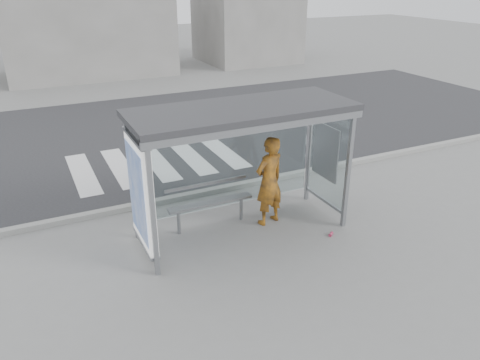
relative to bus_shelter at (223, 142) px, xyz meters
name	(u,v)px	position (x,y,z in m)	size (l,w,h in m)	color
ground	(243,231)	(0.37, -0.06, -1.98)	(80.00, 80.00, 0.00)	slate
road	(149,134)	(0.37, 6.94, -1.98)	(30.00, 10.00, 0.01)	#262628
curb	(207,192)	(0.37, 1.89, -1.92)	(30.00, 0.18, 0.12)	gray
crosswalk	(156,162)	(-0.13, 4.44, -1.98)	(4.55, 3.00, 0.00)	silver
bus_shelter	(223,142)	(0.00, 0.00, 0.00)	(4.25, 1.65, 2.62)	gray
building_center	(86,23)	(0.37, 17.94, 0.52)	(8.00, 5.00, 5.00)	slate
person	(269,181)	(1.03, 0.05, -1.03)	(0.70, 0.46, 1.91)	#C85B12
bench	(210,202)	(-0.13, 0.44, -1.43)	(1.79, 0.32, 0.93)	slate
soda_can	(331,234)	(1.90, -1.00, -1.95)	(0.07, 0.07, 0.12)	#E0416B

